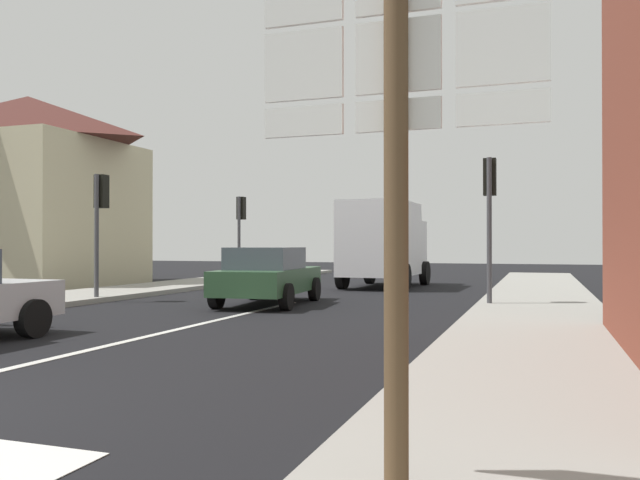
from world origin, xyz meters
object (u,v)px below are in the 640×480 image
object	(u,v)px
traffic_light_far_left	(241,219)
traffic_light_near_right	(490,197)
route_sign_post	(397,162)
traffic_light_near_left	(100,208)
delivery_truck	(384,242)
sedan_far	(268,275)

from	to	relation	value
traffic_light_far_left	traffic_light_near_right	bearing A→B (deg)	-34.83
traffic_light_far_left	route_sign_post	bearing A→B (deg)	-61.63
route_sign_post	traffic_light_near_left	world-z (taller)	traffic_light_near_left
traffic_light_near_left	route_sign_post	bearing A→B (deg)	-45.90
delivery_truck	traffic_light_near_right	world-z (taller)	traffic_light_near_right
sedan_far	traffic_light_near_left	distance (m)	5.02
delivery_truck	traffic_light_near_left	distance (m)	10.21
sedan_far	delivery_truck	xyz separation A→B (m)	(1.25, 7.62, 0.89)
traffic_light_near_right	traffic_light_near_left	bearing A→B (deg)	-171.25
traffic_light_near_left	traffic_light_far_left	size ratio (longest dim) A/B	1.00
traffic_light_near_left	traffic_light_far_left	xyz separation A→B (m)	(0.00, 8.58, 0.01)
sedan_far	traffic_light_near_left	size ratio (longest dim) A/B	1.27
traffic_light_near_right	sedan_far	bearing A→B (deg)	-170.77
sedan_far	route_sign_post	size ratio (longest dim) A/B	1.36
route_sign_post	delivery_truck	bearing A→B (deg)	103.46
route_sign_post	traffic_light_near_left	bearing A→B (deg)	134.10
traffic_light_near_right	traffic_light_far_left	bearing A→B (deg)	145.17
delivery_truck	traffic_light_near_right	distance (m)	8.01
delivery_truck	traffic_light_far_left	size ratio (longest dim) A/B	1.47
route_sign_post	traffic_light_far_left	world-z (taller)	traffic_light_far_left
sedan_far	traffic_light_far_left	size ratio (longest dim) A/B	1.26
traffic_light_far_left	traffic_light_near_right	xyz separation A→B (m)	(10.09, -7.02, 0.14)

